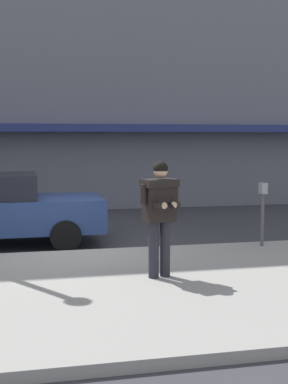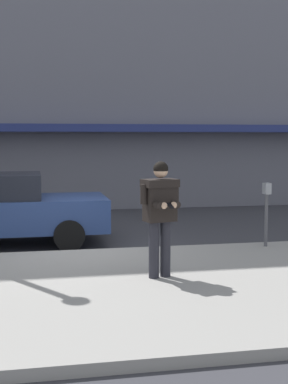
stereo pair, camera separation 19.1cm
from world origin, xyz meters
name	(u,v)px [view 1 (the left image)]	position (x,y,z in m)	size (l,w,h in m)	color
ground_plane	(73,255)	(0.00, 0.00, 0.00)	(80.00, 80.00, 0.00)	#333338
sidewalk	(157,288)	(1.00, -2.85, 0.07)	(32.00, 5.30, 0.14)	gray
curb_paint_line	(123,252)	(1.00, 0.05, 0.00)	(28.00, 0.12, 0.01)	silver
man_texting_on_phone	(160,206)	(1.12, -2.52, 1.25)	(0.63, 0.63, 1.81)	#23232B
parking_meter	(263,205)	(3.72, -0.60, 0.97)	(0.12, 0.18, 1.27)	#4C4C51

